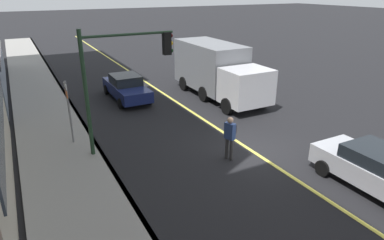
# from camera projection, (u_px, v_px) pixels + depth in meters

# --- Properties ---
(ground) EXTENTS (200.00, 200.00, 0.00)m
(ground) POSITION_uv_depth(u_px,v_px,m) (251.00, 151.00, 14.29)
(ground) COLOR black
(sidewalk_slab) EXTENTS (80.00, 3.11, 0.15)m
(sidewalk_slab) POSITION_uv_depth(u_px,v_px,m) (76.00, 195.00, 11.14)
(sidewalk_slab) COLOR gray
(sidewalk_slab) RESTS_ON ground
(curb_edge) EXTENTS (80.00, 0.16, 0.15)m
(curb_edge) POSITION_uv_depth(u_px,v_px,m) (120.00, 183.00, 11.78)
(curb_edge) COLOR slate
(curb_edge) RESTS_ON ground
(lane_stripe_center) EXTENTS (80.00, 0.16, 0.01)m
(lane_stripe_center) POSITION_uv_depth(u_px,v_px,m) (251.00, 150.00, 14.29)
(lane_stripe_center) COLOR #D8CC4C
(lane_stripe_center) RESTS_ON ground
(car_silver) EXTENTS (4.21, 1.97, 1.45)m
(car_silver) POSITION_uv_depth(u_px,v_px,m) (377.00, 168.00, 11.37)
(car_silver) COLOR #A8AAB2
(car_silver) RESTS_ON ground
(car_navy) EXTENTS (4.69, 1.91, 1.49)m
(car_navy) POSITION_uv_depth(u_px,v_px,m) (126.00, 87.00, 20.59)
(car_navy) COLOR navy
(car_navy) RESTS_ON ground
(truck_gray) EXTENTS (7.56, 2.63, 3.21)m
(truck_gray) POSITION_uv_depth(u_px,v_px,m) (217.00, 70.00, 20.74)
(truck_gray) COLOR silver
(truck_gray) RESTS_ON ground
(pedestrian_with_backpack) EXTENTS (0.47, 0.44, 1.78)m
(pedestrian_with_backpack) POSITION_uv_depth(u_px,v_px,m) (230.00, 135.00, 13.24)
(pedestrian_with_backpack) COLOR #383838
(pedestrian_with_backpack) RESTS_ON ground
(traffic_light_mast) EXTENTS (0.28, 3.72, 5.05)m
(traffic_light_mast) POSITION_uv_depth(u_px,v_px,m) (123.00, 69.00, 13.12)
(traffic_light_mast) COLOR #1E3823
(traffic_light_mast) RESTS_ON ground
(street_sign_post) EXTENTS (0.60, 0.08, 2.88)m
(street_sign_post) POSITION_uv_depth(u_px,v_px,m) (69.00, 108.00, 14.16)
(street_sign_post) COLOR slate
(street_sign_post) RESTS_ON ground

